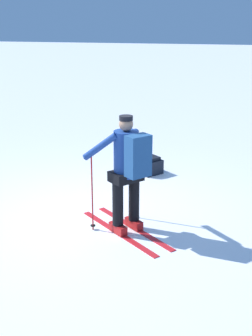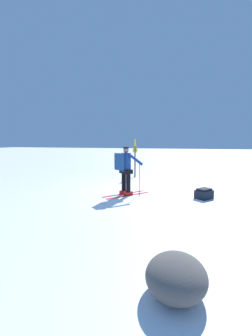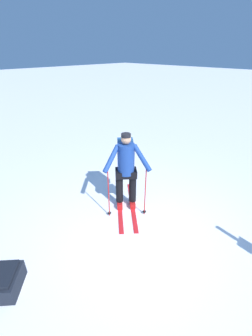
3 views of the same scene
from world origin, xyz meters
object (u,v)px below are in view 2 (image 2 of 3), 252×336
at_px(skier, 125,167).
at_px(dropped_backpack, 204,194).
at_px(trail_marker, 135,155).
at_px(rock_boulder, 176,276).

height_order(skier, dropped_backpack, skier).
distance_m(trail_marker, rock_boulder, 8.68).
height_order(dropped_backpack, trail_marker, trail_marker).
distance_m(skier, rock_boulder, 5.05).
bearing_deg(dropped_backpack, trail_marker, -139.57).
distance_m(dropped_backpack, rock_boulder, 4.88).
bearing_deg(rock_boulder, skier, -158.64).
bearing_deg(rock_boulder, dropped_backpack, 171.21).
bearing_deg(rock_boulder, trail_marker, -164.92).
xyz_separation_m(dropped_backpack, rock_boulder, (4.82, -0.75, 0.08)).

